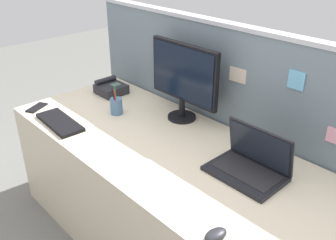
{
  "coord_description": "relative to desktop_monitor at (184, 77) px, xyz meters",
  "views": [
    {
      "loc": [
        1.31,
        -1.17,
        1.74
      ],
      "look_at": [
        0.0,
        0.05,
        0.83
      ],
      "focal_mm": 40.01,
      "sensor_mm": 36.0,
      "label": 1
    }
  ],
  "objects": [
    {
      "name": "ground_plane",
      "position": [
        0.13,
        -0.3,
        -0.97
      ],
      "size": [
        10.0,
        10.0,
        0.0
      ],
      "primitive_type": "plane",
      "color": "slate"
    },
    {
      "name": "desk",
      "position": [
        0.13,
        -0.3,
        -0.62
      ],
      "size": [
        1.96,
        0.83,
        0.71
      ],
      "primitive_type": "cube",
      "color": "beige",
      "rests_on": "ground_plane"
    },
    {
      "name": "cubicle_divider",
      "position": [
        0.13,
        0.16,
        -0.32
      ],
      "size": [
        2.14,
        0.08,
        1.3
      ],
      "color": "slate",
      "rests_on": "ground_plane"
    },
    {
      "name": "desktop_monitor",
      "position": [
        0.0,
        0.0,
        0.0
      ],
      "size": [
        0.51,
        0.17,
        0.46
      ],
      "color": "black",
      "rests_on": "desk"
    },
    {
      "name": "laptop",
      "position": [
        0.63,
        -0.18,
        -0.21
      ],
      "size": [
        0.35,
        0.24,
        0.22
      ],
      "color": "black",
      "rests_on": "desk"
    },
    {
      "name": "desk_phone",
      "position": [
        -0.62,
        -0.1,
        -0.23
      ],
      "size": [
        0.18,
        0.18,
        0.1
      ],
      "color": "#232328",
      "rests_on": "desk"
    },
    {
      "name": "keyboard_main",
      "position": [
        -0.44,
        -0.6,
        -0.26
      ],
      "size": [
        0.37,
        0.16,
        0.02
      ],
      "primitive_type": "cube",
      "rotation": [
        0.0,
        0.0,
        -0.05
      ],
      "color": "black",
      "rests_on": "desk"
    },
    {
      "name": "computer_mouse_right_hand",
      "position": [
        0.8,
        -0.62,
        -0.25
      ],
      "size": [
        0.07,
        0.11,
        0.03
      ],
      "primitive_type": "ellipsoid",
      "rotation": [
        0.0,
        0.0,
        -0.1
      ],
      "color": "#232328",
      "rests_on": "desk"
    },
    {
      "name": "pen_cup",
      "position": [
        -0.32,
        -0.26,
        -0.21
      ],
      "size": [
        0.08,
        0.08,
        0.18
      ],
      "color": "#4C7093",
      "rests_on": "desk"
    },
    {
      "name": "cell_phone_black_slab",
      "position": [
        -0.74,
        -0.6,
        -0.26
      ],
      "size": [
        0.12,
        0.16,
        0.01
      ],
      "primitive_type": "cube",
      "rotation": [
        0.0,
        0.0,
        0.46
      ],
      "color": "black",
      "rests_on": "desk"
    }
  ]
}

